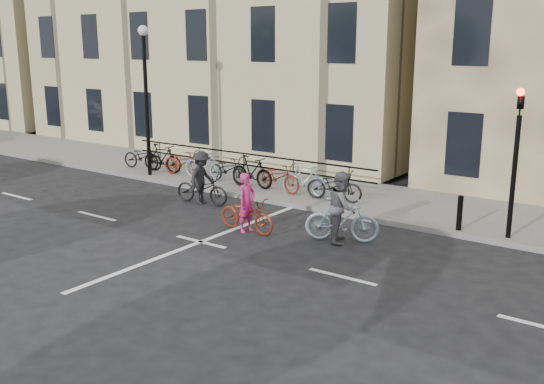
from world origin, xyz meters
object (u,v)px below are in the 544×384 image
Objects in this scene: cyclist_pink at (247,211)px; cyclist_grey at (342,214)px; traffic_light at (517,145)px; lamp_post at (145,82)px; cyclist_dark at (202,183)px.

cyclist_grey is (2.43, 0.70, 0.18)m from cyclist_pink.
traffic_light is 12.74m from lamp_post.
cyclist_dark is (4.00, -1.58, -2.85)m from lamp_post.
traffic_light is 2.06× the size of cyclist_grey.
lamp_post is at bearing 61.38° from cyclist_dark.
cyclist_pink is (-5.82, -2.96, -1.91)m from traffic_light.
lamp_post is at bearing 52.53° from cyclist_grey.
traffic_light reaches higher than cyclist_grey.
cyclist_grey is (9.30, -2.32, -2.77)m from lamp_post.
cyclist_pink is 0.93× the size of cyclist_dark.
lamp_post reaches higher than cyclist_grey.
cyclist_grey is at bearing -71.15° from cyclist_pink.
traffic_light is 6.81m from cyclist_pink.
traffic_light is at bearing -60.36° from cyclist_pink.
cyclist_pink is 3.22m from cyclist_dark.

